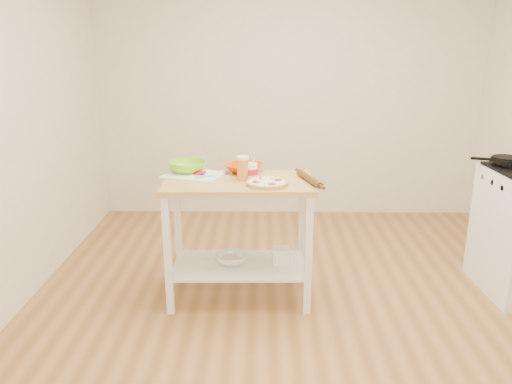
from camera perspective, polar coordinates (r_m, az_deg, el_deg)
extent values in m
cube|color=#AB733F|center=(3.56, 5.35, -14.38)|extent=(4.00, 4.50, 0.02)
cube|color=#EDE5C7|center=(5.32, 3.91, 11.65)|extent=(4.00, 0.02, 2.70)
cube|color=#EDE5C7|center=(0.95, 18.18, -14.48)|extent=(4.00, 0.02, 2.70)
cube|color=tan|center=(3.48, -2.01, 1.04)|extent=(1.05, 0.59, 0.04)
cube|color=white|center=(3.71, -1.91, -8.38)|extent=(0.97, 0.53, 0.02)
cube|color=white|center=(3.46, -10.03, -7.26)|extent=(0.05, 0.05, 0.86)
cube|color=white|center=(3.90, -8.86, -4.39)|extent=(0.05, 0.05, 0.86)
cube|color=white|center=(3.43, 5.99, -7.31)|extent=(0.05, 0.05, 0.86)
cube|color=white|center=(3.87, 5.26, -4.41)|extent=(0.05, 0.05, 0.86)
cylinder|color=black|center=(4.18, 26.74, 3.25)|extent=(0.23, 0.23, 0.03)
cube|color=black|center=(4.16, 24.30, 3.49)|extent=(0.14, 0.07, 0.02)
cylinder|color=tan|center=(3.36, 1.28, 0.95)|extent=(0.29, 0.29, 0.02)
cylinder|color=tan|center=(3.36, 1.29, 1.14)|extent=(0.29, 0.29, 0.01)
cylinder|color=white|center=(3.36, 1.29, 1.16)|extent=(0.25, 0.25, 0.01)
cylinder|color=red|center=(3.39, 2.55, 1.41)|extent=(0.05, 0.05, 0.01)
cylinder|color=red|center=(3.43, 0.76, 1.61)|extent=(0.05, 0.05, 0.01)
cylinder|color=red|center=(3.33, 0.00, 1.14)|extent=(0.05, 0.05, 0.01)
cylinder|color=red|center=(3.28, 1.84, 0.92)|extent=(0.05, 0.05, 0.01)
sphere|color=white|center=(3.40, 2.01, 1.49)|extent=(0.03, 0.03, 0.03)
sphere|color=white|center=(3.40, 0.86, 1.47)|extent=(0.03, 0.03, 0.03)
sphere|color=white|center=(3.34, 0.31, 1.23)|extent=(0.03, 0.03, 0.03)
sphere|color=white|center=(3.30, 1.18, 1.01)|extent=(0.03, 0.03, 0.03)
plane|color=#1C6022|center=(3.36, 2.39, 1.36)|extent=(0.03, 0.03, 0.00)
plane|color=#1C6022|center=(3.42, 1.75, 1.62)|extent=(0.03, 0.03, 0.00)
plane|color=#1C6022|center=(3.40, 0.72, 1.52)|extent=(0.03, 0.03, 0.00)
plane|color=#1C6022|center=(3.35, -0.14, 1.28)|extent=(0.03, 0.03, 0.00)
cube|color=white|center=(3.62, -7.11, 1.94)|extent=(0.47, 0.41, 0.01)
cube|color=#F4EACC|center=(3.73, -8.32, 2.61)|extent=(0.03, 0.03, 0.02)
cube|color=#F4EACC|center=(3.71, -7.84, 2.57)|extent=(0.03, 0.03, 0.02)
cube|color=#F4EACC|center=(3.69, -7.35, 2.53)|extent=(0.03, 0.03, 0.02)
cube|color=#F4EACC|center=(3.76, -8.08, 2.74)|extent=(0.03, 0.03, 0.02)
cube|color=#F4EACC|center=(3.74, -7.60, 2.70)|extent=(0.03, 0.03, 0.02)
cube|color=#F4EACC|center=(3.73, -7.12, 2.66)|extent=(0.03, 0.03, 0.02)
cylinder|color=red|center=(3.62, -6.69, 2.14)|extent=(0.07, 0.07, 0.01)
cylinder|color=red|center=(3.62, -6.48, 2.22)|extent=(0.07, 0.07, 0.01)
cylinder|color=red|center=(3.61, -6.27, 2.29)|extent=(0.07, 0.07, 0.01)
cube|color=#55D4CE|center=(3.52, -6.50, 1.67)|extent=(0.06, 0.04, 0.01)
cylinder|color=#55D4CE|center=(3.54, -5.37, 1.84)|extent=(0.10, 0.02, 0.01)
cube|color=silver|center=(3.74, -5.79, 2.60)|extent=(0.18, 0.06, 0.00)
cube|color=black|center=(3.71, -7.76, 2.51)|extent=(0.10, 0.04, 0.01)
imported|color=#DD3702|center=(3.68, -1.37, 2.75)|extent=(0.34, 0.34, 0.06)
imported|color=#7ED319|center=(3.70, -7.87, 2.84)|extent=(0.29, 0.29, 0.09)
cylinder|color=orange|center=(3.46, -1.52, 2.56)|extent=(0.08, 0.08, 0.15)
cylinder|color=white|center=(3.44, -1.53, 3.93)|extent=(0.08, 0.08, 0.02)
cylinder|color=white|center=(3.49, -0.59, 2.38)|extent=(0.09, 0.09, 0.11)
cylinder|color=red|center=(3.49, -0.59, 2.38)|extent=(0.09, 0.09, 0.04)
cylinder|color=silver|center=(3.47, -0.26, 3.77)|extent=(0.01, 0.06, 0.11)
cylinder|color=#583414|center=(3.45, 6.10, 1.51)|extent=(0.15, 0.38, 0.04)
imported|color=silver|center=(3.70, -2.84, -7.61)|extent=(0.29, 0.29, 0.07)
cube|color=white|center=(3.71, 2.88, -7.21)|extent=(0.12, 0.12, 0.12)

